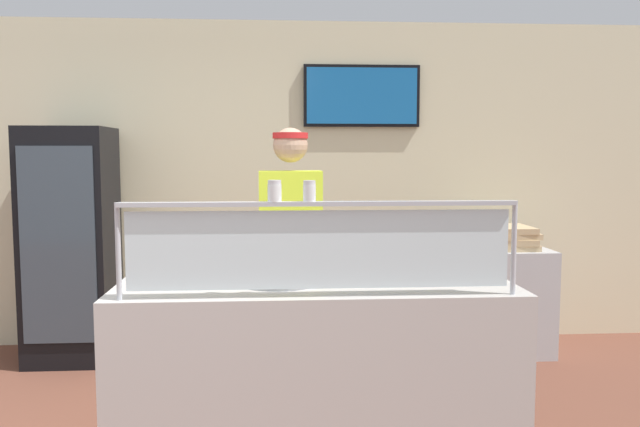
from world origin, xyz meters
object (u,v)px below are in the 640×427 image
at_px(pizza_tray, 279,280).
at_px(pizza_box_stack, 505,237).
at_px(worker_figure, 292,252).
at_px(drink_fridge, 71,245).
at_px(pizza_server, 277,276).
at_px(pepper_flake_shaker, 309,192).
at_px(parmesan_shaker, 275,192).

distance_m(pizza_tray, pizza_box_stack, 2.54).
xyz_separation_m(worker_figure, drink_fridge, (-1.68, 1.14, -0.10)).
distance_m(pizza_server, pepper_flake_shaker, 0.57).
bearing_deg(worker_figure, pepper_flake_shaker, -86.74).
height_order(pizza_server, worker_figure, worker_figure).
height_order(pizza_server, pepper_flake_shaker, pepper_flake_shaker).
relative_size(pizza_server, pepper_flake_shaker, 2.93).
bearing_deg(pizza_tray, pizza_server, -115.29).
height_order(pepper_flake_shaker, pizza_box_stack, pepper_flake_shaker).
relative_size(pizza_tray, worker_figure, 0.24).
height_order(pizza_server, drink_fridge, drink_fridge).
xyz_separation_m(pizza_tray, pepper_flake_shaker, (0.14, -0.34, 0.46)).
bearing_deg(pizza_tray, parmesan_shaker, -93.15).
bearing_deg(parmesan_shaker, pepper_flake_shaker, -0.00).
bearing_deg(drink_fridge, worker_figure, -34.29).
bearing_deg(parmesan_shaker, pizza_box_stack, 49.06).
xyz_separation_m(pizza_server, drink_fridge, (-1.59, 1.84, -0.09)).
bearing_deg(worker_figure, pizza_tray, -96.79).
distance_m(pizza_server, drink_fridge, 2.43).
xyz_separation_m(parmesan_shaker, pepper_flake_shaker, (0.16, -0.00, -0.00)).
relative_size(pizza_tray, pepper_flake_shaker, 4.46).
distance_m(parmesan_shaker, pepper_flake_shaker, 0.16).
bearing_deg(parmesan_shaker, drink_fridge, 126.14).
height_order(pizza_tray, pizza_box_stack, pizza_box_stack).
height_order(pepper_flake_shaker, worker_figure, worker_figure).
xyz_separation_m(pizza_tray, pizza_server, (-0.01, -0.02, 0.02)).
distance_m(worker_figure, drink_fridge, 2.03).
height_order(drink_fridge, pizza_box_stack, drink_fridge).
relative_size(pizza_tray, pizza_box_stack, 0.93).
relative_size(worker_figure, drink_fridge, 0.98).
xyz_separation_m(pepper_flake_shaker, drink_fridge, (-1.73, 2.16, -0.53)).
distance_m(parmesan_shaker, pizza_box_stack, 2.84).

